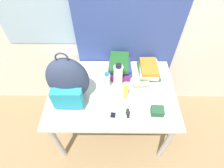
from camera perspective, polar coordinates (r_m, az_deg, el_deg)
ground_plane at (r=2.05m, az=-0.08°, el=-23.44°), size 12.00×12.00×0.00m
wall_back at (r=1.60m, az=-0.04°, el=23.83°), size 6.00×0.06×2.50m
curtain_blue at (r=1.56m, az=5.81°, el=22.79°), size 0.97×0.04×2.50m
desk at (r=1.65m, az=-0.00°, el=-4.11°), size 1.14×0.78×0.71m
backpack at (r=1.43m, az=-14.18°, el=0.81°), size 0.34×0.26×0.49m
book_stack_left at (r=1.69m, az=2.55°, el=5.72°), size 0.23×0.29×0.15m
book_stack_center at (r=1.74m, az=11.88°, el=4.80°), size 0.21×0.28×0.10m
water_bottle at (r=1.54m, az=-1.66°, el=0.97°), size 0.06×0.06×0.19m
sports_bottle at (r=1.54m, az=2.01°, el=2.63°), size 0.08×0.08×0.26m
sunscreen_bottle at (r=1.48m, az=4.51°, el=-2.13°), size 0.04×0.04×0.19m
cell_phone at (r=1.44m, az=0.34°, el=-10.26°), size 0.07×0.11×0.02m
sunglasses_case at (r=1.63m, az=9.59°, el=-0.28°), size 0.16×0.07×0.04m
camera_pouch at (r=1.48m, az=14.58°, el=-8.55°), size 0.11×0.09×0.06m
wristwatch at (r=1.46m, az=5.22°, el=-9.46°), size 0.04×0.09×0.01m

